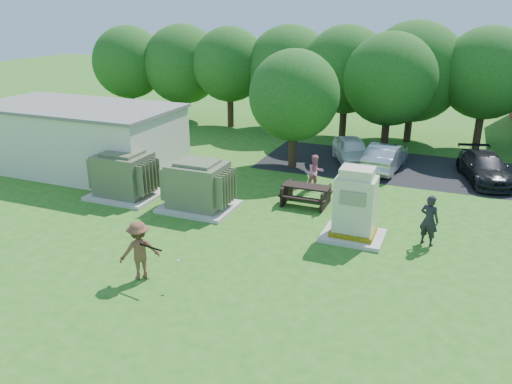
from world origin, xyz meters
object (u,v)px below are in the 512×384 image
at_px(batter, 139,250).
at_px(person_by_generator, 429,220).
at_px(transformer_right, 198,187).
at_px(transformer_left, 124,176).
at_px(car_dark, 485,168).
at_px(car_white, 352,150).
at_px(person_at_picnic, 315,172).
at_px(car_silver_a, 385,156).
at_px(picnic_table, 306,193).
at_px(generator_cabinet, 355,208).

distance_m(batter, person_by_generator, 9.96).
height_order(transformer_right, person_by_generator, transformer_right).
xyz_separation_m(transformer_left, batter, (4.76, -5.74, -0.02)).
height_order(transformer_left, car_dark, transformer_left).
bearing_deg(person_by_generator, batter, 58.13).
xyz_separation_m(transformer_right, car_dark, (11.14, 8.42, -0.31)).
distance_m(transformer_left, transformer_right, 3.70).
bearing_deg(batter, transformer_left, -93.80).
distance_m(batter, car_white, 15.08).
distance_m(transformer_right, car_white, 10.02).
height_order(person_at_picnic, car_dark, person_at_picnic).
distance_m(transformer_right, batter, 5.83).
bearing_deg(transformer_right, person_by_generator, 0.56).
height_order(car_white, car_silver_a, car_silver_a).
bearing_deg(batter, transformer_right, -123.01).
relative_size(person_at_picnic, car_white, 0.41).
bearing_deg(picnic_table, transformer_right, -152.04).
xyz_separation_m(transformer_left, car_white, (8.24, 8.93, -0.27)).
relative_size(generator_cabinet, car_silver_a, 0.63).
bearing_deg(car_silver_a, transformer_left, 45.23).
height_order(batter, person_by_generator, batter).
relative_size(generator_cabinet, person_at_picnic, 1.63).
xyz_separation_m(person_by_generator, car_dark, (2.00, 8.34, -0.27)).
bearing_deg(car_dark, picnic_table, -154.26).
bearing_deg(transformer_left, car_silver_a, 39.76).
bearing_deg(batter, car_silver_a, -154.18).
bearing_deg(car_dark, car_silver_a, 164.55).
xyz_separation_m(transformer_left, car_dark, (14.84, 8.42, -0.31)).
bearing_deg(transformer_left, picnic_table, 15.46).
bearing_deg(car_dark, person_at_picnic, -164.92).
relative_size(transformer_right, person_by_generator, 1.60).
relative_size(transformer_right, car_dark, 0.66).
bearing_deg(batter, person_by_generator, 172.27).
distance_m(picnic_table, car_white, 6.82).
relative_size(transformer_right, batter, 1.58).
bearing_deg(person_at_picnic, picnic_table, -128.67).
relative_size(transformer_left, picnic_table, 1.49).
distance_m(batter, person_at_picnic, 10.22).
bearing_deg(car_dark, car_white, 159.90).
bearing_deg(car_white, transformer_left, -157.32).
height_order(picnic_table, car_white, car_white).
bearing_deg(car_silver_a, person_at_picnic, 65.08).
xyz_separation_m(picnic_table, person_at_picnic, (-0.16, 1.95, 0.29)).
xyz_separation_m(batter, car_white, (3.48, 14.67, -0.25)).
distance_m(picnic_table, person_by_generator, 5.53).
bearing_deg(person_by_generator, transformer_left, 22.75).
bearing_deg(batter, generator_cabinet, -179.37).
distance_m(transformer_left, picnic_table, 8.03).
height_order(person_by_generator, car_silver_a, person_by_generator).
bearing_deg(person_by_generator, car_dark, -81.13).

